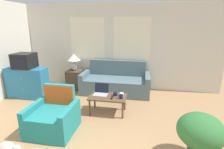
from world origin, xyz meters
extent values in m
cube|color=silver|center=(0.00, 3.80, 1.30)|extent=(6.52, 0.05, 2.60)
cube|color=white|center=(-0.77, 3.78, 1.55)|extent=(1.10, 0.01, 1.30)
cube|color=white|center=(0.61, 3.78, 1.55)|extent=(1.10, 0.01, 1.30)
cube|color=slate|center=(0.20, 3.29, 0.23)|extent=(1.73, 0.85, 0.45)
cube|color=slate|center=(0.20, 3.66, 0.46)|extent=(1.73, 0.12, 0.92)
cube|color=slate|center=(-0.74, 3.29, 0.30)|extent=(0.14, 0.85, 0.60)
cube|color=slate|center=(1.13, 3.29, 0.30)|extent=(0.14, 0.85, 0.60)
cube|color=teal|center=(-0.65, 1.14, 0.21)|extent=(0.63, 0.79, 0.43)
cube|color=teal|center=(-0.65, 1.49, 0.42)|extent=(0.63, 0.10, 0.84)
cube|color=teal|center=(-1.01, 1.14, 0.27)|extent=(0.10, 0.79, 0.55)
cube|color=teal|center=(-0.29, 1.14, 0.27)|extent=(0.10, 0.79, 0.55)
cube|color=#D1511E|center=(-0.65, 1.43, 0.52)|extent=(0.62, 0.01, 0.61)
cube|color=teal|center=(-2.16, 2.55, 0.42)|extent=(1.10, 0.42, 0.85)
sphere|color=tan|center=(-2.16, 2.34, 0.59)|extent=(0.04, 0.04, 0.04)
sphere|color=tan|center=(-2.16, 2.34, 0.30)|extent=(0.04, 0.04, 0.04)
cube|color=black|center=(-2.16, 2.55, 1.05)|extent=(0.51, 0.48, 0.40)
cube|color=black|center=(-2.16, 2.31, 1.05)|extent=(0.42, 0.01, 0.31)
cube|color=#4C3D2D|center=(-1.13, 3.47, 0.29)|extent=(0.46, 0.46, 0.58)
ellipsoid|color=beige|center=(-1.13, 3.47, 0.72)|extent=(0.18, 0.18, 0.26)
cylinder|color=tan|center=(-1.13, 3.47, 0.88)|extent=(0.02, 0.02, 0.06)
cone|color=white|center=(-1.13, 3.47, 1.01)|extent=(0.40, 0.40, 0.21)
cube|color=brown|center=(0.22, 2.07, 0.39)|extent=(0.85, 0.51, 0.03)
cylinder|color=brown|center=(-0.15, 1.86, 0.19)|extent=(0.04, 0.04, 0.38)
cylinder|color=brown|center=(0.60, 1.86, 0.19)|extent=(0.04, 0.04, 0.38)
cylinder|color=brown|center=(-0.15, 2.27, 0.19)|extent=(0.04, 0.04, 0.38)
cylinder|color=brown|center=(0.60, 2.27, 0.19)|extent=(0.04, 0.04, 0.38)
cube|color=#B7B7BC|center=(0.04, 2.10, 0.42)|extent=(0.33, 0.22, 0.02)
cube|color=black|center=(0.04, 2.24, 0.54)|extent=(0.33, 0.07, 0.22)
cylinder|color=#191E4C|center=(0.54, 2.00, 0.46)|extent=(0.09, 0.09, 0.10)
cylinder|color=#191E4C|center=(0.39, 2.14, 0.45)|extent=(0.10, 0.10, 0.08)
cylinder|color=white|center=(0.53, 2.13, 0.45)|extent=(0.10, 0.10, 0.08)
cube|color=black|center=(0.34, 1.99, 0.42)|extent=(0.05, 0.15, 0.02)
ellipsoid|color=#337538|center=(1.86, 0.85, 0.52)|extent=(0.67, 0.67, 0.50)
ellipsoid|color=#B7AD9E|center=(-1.06, 0.42, 0.11)|extent=(0.35, 0.24, 0.22)
sphere|color=#B7AD9E|center=(-0.86, 0.41, 0.15)|extent=(0.13, 0.13, 0.13)
camera|label=1|loc=(0.99, -1.54, 2.01)|focal=28.00mm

